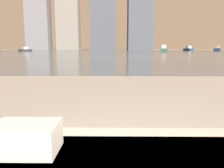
# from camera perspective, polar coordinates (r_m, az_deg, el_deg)

# --- Properties ---
(towel_stack) EXTENTS (0.26, 0.18, 0.12)m
(towel_stack) POSITION_cam_1_polar(r_m,az_deg,el_deg) (0.98, -21.50, -12.95)
(towel_stack) COLOR silver
(towel_stack) RESTS_ON bathtub
(harbor_water) EXTENTS (180.00, 110.00, 0.01)m
(harbor_water) POSITION_cam_1_polar(r_m,az_deg,el_deg) (62.09, 0.63, 8.49)
(harbor_water) COLOR slate
(harbor_water) RESTS_ON ground_plane
(harbor_boat_0) EXTENTS (2.86, 3.60, 1.31)m
(harbor_boat_0) POSITION_cam_1_polar(r_m,az_deg,el_deg) (66.02, -21.68, 8.30)
(harbor_boat_0) COLOR #2D2D33
(harbor_boat_0) RESTS_ON harbor_water
(harbor_boat_1) EXTENTS (2.59, 4.96, 1.77)m
(harbor_boat_1) POSITION_cam_1_polar(r_m,az_deg,el_deg) (57.96, 13.41, 8.81)
(harbor_boat_1) COLOR #335647
(harbor_boat_1) RESTS_ON harbor_water
(harbor_boat_2) EXTENTS (4.05, 5.20, 1.88)m
(harbor_boat_2) POSITION_cam_1_polar(r_m,az_deg,el_deg) (79.32, 25.82, 8.24)
(harbor_boat_2) COLOR navy
(harbor_boat_2) RESTS_ON harbor_water
(harbor_boat_4) EXTENTS (2.43, 4.89, 1.75)m
(harbor_boat_4) POSITION_cam_1_polar(r_m,az_deg,el_deg) (81.38, 19.36, 8.61)
(harbor_boat_4) COLOR navy
(harbor_boat_4) RESTS_ON harbor_water
(skyline_tower_3) EXTENTS (12.67, 13.52, 37.05)m
(skyline_tower_3) POSITION_cam_1_polar(r_m,az_deg,el_deg) (120.12, 7.33, 17.69)
(skyline_tower_3) COLOR #4C515B
(skyline_tower_3) RESTS_ON ground_plane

